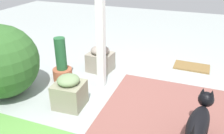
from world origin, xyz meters
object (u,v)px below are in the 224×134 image
Objects in this scene: stone_planter_mid at (69,92)px; terracotta_pot_tall at (62,65)px; stone_planter_nearest at (100,59)px; round_shrub at (1,62)px; doormat at (192,67)px; porch_pillar at (100,22)px; dog at (199,121)px.

stone_planter_mid is 0.65× the size of terracotta_pot_tall.
terracotta_pot_tall is (0.45, 0.52, 0.04)m from stone_planter_nearest.
doormat is at bearing -143.04° from round_shrub.
stone_planter_nearest is (0.23, -0.49, -0.79)m from porch_pillar.
round_shrub is 2.64m from dog.
porch_pillar is 1.96× the size of round_shrub.
stone_planter_mid is (-0.04, 1.13, 0.00)m from stone_planter_nearest.
terracotta_pot_tall is at bearing 2.64° from porch_pillar.
round_shrub reaches higher than stone_planter_nearest.
round_shrub is 1.67× the size of doormat.
terracotta_pot_tall is (0.68, 0.03, -0.75)m from porch_pillar.
terracotta_pot_tall reaches higher than dog.
doormat is at bearing -85.59° from dog.
dog is 1.25× the size of doormat.
stone_planter_mid is 0.60× the size of dog.
terracotta_pot_tall is 2.24m from dog.
dog is at bearing 159.98° from terracotta_pot_tall.
round_shrub reaches higher than terracotta_pot_tall.
round_shrub is (0.97, 1.18, 0.30)m from stone_planter_nearest.
doormat is (-1.46, -1.81, -0.20)m from stone_planter_mid.
round_shrub reaches higher than dog.
stone_planter_mid is (0.19, 0.65, -0.79)m from porch_pillar.
round_shrub reaches higher than stone_planter_mid.
porch_pillar reaches higher than stone_planter_nearest.
round_shrub is 3.14m from doormat.
stone_planter_mid is at bearing -177.29° from round_shrub.
porch_pillar is 4.37× the size of stone_planter_mid.
doormat is (-2.47, -1.86, -0.50)m from round_shrub.
porch_pillar reaches higher than stone_planter_mid.
terracotta_pot_tall is at bearing -20.02° from dog.
doormat is (0.15, -1.96, -0.29)m from dog.
porch_pillar is 1.78m from dog.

